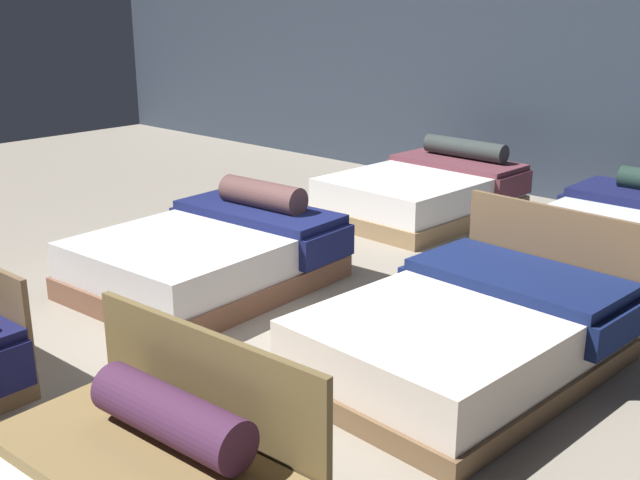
{
  "coord_description": "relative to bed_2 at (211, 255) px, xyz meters",
  "views": [
    {
      "loc": [
        3.68,
        -3.76,
        2.38
      ],
      "look_at": [
        -0.33,
        0.63,
        0.51
      ],
      "focal_mm": 43.7,
      "sensor_mm": 36.0,
      "label": 1
    }
  ],
  "objects": [
    {
      "name": "bed_3",
      "position": [
        2.48,
        0.12,
        -0.01
      ],
      "size": [
        1.64,
        2.21,
        0.94
      ],
      "rotation": [
        0.0,
        0.0,
        -0.06
      ],
      "color": "brown",
      "rests_on": "ground_plane"
    },
    {
      "name": "bed_5",
      "position": [
        2.37,
        3.13,
        -0.02
      ],
      "size": [
        1.7,
        2.12,
        0.73
      ],
      "rotation": [
        0.0,
        0.0,
        -0.0
      ],
      "color": "black",
      "rests_on": "ground_plane"
    },
    {
      "name": "ground_plane",
      "position": [
        1.24,
        -0.24,
        -0.28
      ],
      "size": [
        18.0,
        18.0,
        0.02
      ],
      "primitive_type": "cube",
      "color": "gray"
    },
    {
      "name": "bed_2",
      "position": [
        0.0,
        0.0,
        0.0
      ],
      "size": [
        1.73,
        2.12,
        0.79
      ],
      "rotation": [
        0.0,
        0.0,
        0.06
      ],
      "color": "brown",
      "rests_on": "ground_plane"
    },
    {
      "name": "showroom_back_wall",
      "position": [
        1.24,
        4.74,
        1.48
      ],
      "size": [
        18.0,
        0.06,
        3.5
      ],
      "primitive_type": "cube",
      "color": "#333D4C",
      "rests_on": "ground_plane"
    },
    {
      "name": "bed_4",
      "position": [
        0.06,
        3.05,
        -0.0
      ],
      "size": [
        1.63,
        2.18,
        0.77
      ],
      "rotation": [
        0.0,
        0.0,
        -0.04
      ],
      "color": "#8E714E",
      "rests_on": "ground_plane"
    }
  ]
}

